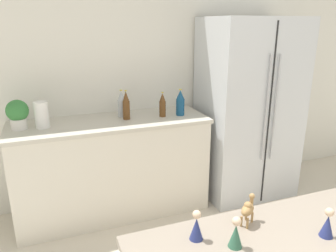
% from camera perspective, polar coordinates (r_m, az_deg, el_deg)
% --- Properties ---
extents(wall_back, '(8.00, 0.06, 2.55)m').
position_cam_1_polar(wall_back, '(3.35, -5.43, 8.76)').
color(wall_back, silver).
rests_on(wall_back, ground_plane).
extents(back_counter, '(1.79, 0.63, 0.93)m').
position_cam_1_polar(back_counter, '(3.20, -9.60, -7.03)').
color(back_counter, silver).
rests_on(back_counter, ground_plane).
extents(refrigerator, '(0.94, 0.72, 1.84)m').
position_cam_1_polar(refrigerator, '(3.51, 13.74, 2.82)').
color(refrigerator, silver).
rests_on(refrigerator, ground_plane).
extents(potted_plant, '(0.18, 0.18, 0.25)m').
position_cam_1_polar(potted_plant, '(2.98, -24.72, 2.00)').
color(potted_plant, silver).
rests_on(potted_plant, back_counter).
extents(paper_towel_roll, '(0.12, 0.12, 0.22)m').
position_cam_1_polar(paper_towel_roll, '(2.95, -21.16, 1.83)').
color(paper_towel_roll, white).
rests_on(paper_towel_roll, back_counter).
extents(back_bottle_0, '(0.06, 0.06, 0.24)m').
position_cam_1_polar(back_bottle_0, '(3.09, -0.97, 3.67)').
color(back_bottle_0, brown).
rests_on(back_bottle_0, back_counter).
extents(back_bottle_1, '(0.07, 0.07, 0.27)m').
position_cam_1_polar(back_bottle_1, '(3.02, -7.30, 3.55)').
color(back_bottle_1, brown).
rests_on(back_bottle_1, back_counter).
extents(back_bottle_2, '(0.08, 0.08, 0.25)m').
position_cam_1_polar(back_bottle_2, '(3.13, 2.15, 4.05)').
color(back_bottle_2, navy).
rests_on(back_bottle_2, back_counter).
extents(back_bottle_3, '(0.07, 0.07, 0.26)m').
position_cam_1_polar(back_bottle_3, '(3.12, -8.10, 3.83)').
color(back_bottle_3, '#B2B7BC').
rests_on(back_bottle_3, back_counter).
extents(camel_figurine, '(0.10, 0.09, 0.13)m').
position_cam_1_polar(camel_figurine, '(1.53, 13.76, -13.80)').
color(camel_figurine, '#A87F4C').
rests_on(camel_figurine, bar_counter).
extents(wise_man_figurine_blue, '(0.06, 0.06, 0.13)m').
position_cam_1_polar(wise_man_figurine_blue, '(1.39, 11.71, -17.94)').
color(wise_man_figurine_blue, '#33664C').
rests_on(wise_man_figurine_blue, bar_counter).
extents(wise_man_figurine_crimson, '(0.06, 0.06, 0.13)m').
position_cam_1_polar(wise_man_figurine_crimson, '(1.57, 26.03, -15.13)').
color(wise_man_figurine_crimson, navy).
rests_on(wise_man_figurine_crimson, bar_counter).
extents(wise_man_figurine_purple, '(0.06, 0.06, 0.13)m').
position_cam_1_polar(wise_man_figurine_purple, '(1.41, 4.98, -17.10)').
color(wise_man_figurine_purple, navy).
rests_on(wise_man_figurine_purple, bar_counter).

